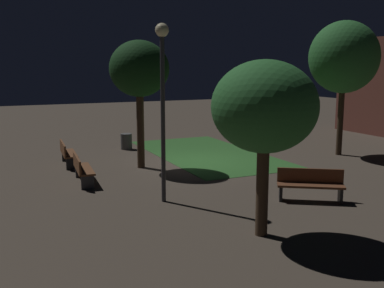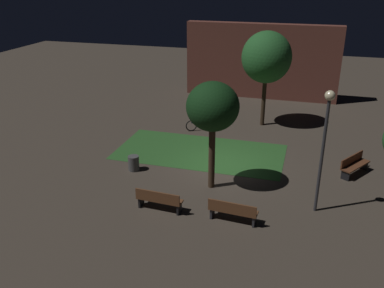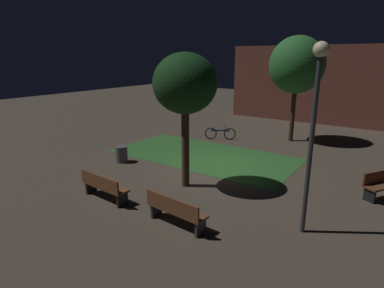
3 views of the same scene
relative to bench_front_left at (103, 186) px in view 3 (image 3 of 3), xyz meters
The scene contains 10 objects.
ground_plane 4.89m from the bench_front_left, 72.80° to the left, with size 60.00×60.00×0.00m, color #473D33.
grass_lawn 5.84m from the bench_front_left, 89.46° to the left, with size 8.44×4.24×0.01m, color #2D6028.
bench_front_left is the anchor object (origin of this frame).
bench_corner 2.87m from the bench_front_left, ahead, with size 1.83×0.61×0.88m.
tree_near_wall 4.17m from the bench_front_left, 58.69° to the left, with size 2.13×2.13×4.60m.
tree_tall_center 11.62m from the bench_front_left, 76.57° to the left, with size 2.82×2.82×5.50m.
lamp_post_plaza_east 6.62m from the bench_front_left, 16.13° to the left, with size 0.36×0.36×4.78m.
trash_bin 3.79m from the bench_front_left, 128.31° to the left, with size 0.51×0.51×0.70m, color #4C4C4C.
bicycle 8.84m from the bench_front_left, 94.80° to the left, with size 1.53×0.86×0.93m.
building_wall_backdrop 16.81m from the bench_front_left, 84.50° to the left, with size 10.71×0.80×5.20m, color brown.
Camera 3 is at (6.13, -10.68, 4.43)m, focal length 29.43 mm.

